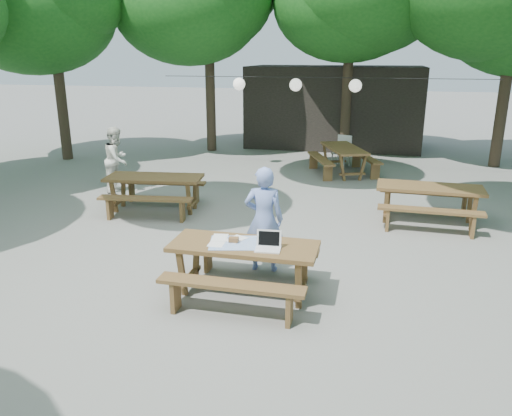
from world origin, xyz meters
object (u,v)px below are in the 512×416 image
object	(u,v)px
woman	(264,219)
plastic_chair	(341,157)
picnic_table_nw	(155,193)
second_person	(117,159)
main_picnic_table	(244,269)

from	to	relation	value
woman	plastic_chair	world-z (taller)	woman
picnic_table_nw	woman	xyz separation A→B (m)	(2.92, -2.42, 0.43)
second_person	plastic_chair	bearing A→B (deg)	-53.12
woman	second_person	distance (m)	5.79
woman	plastic_chair	size ratio (longest dim) A/B	1.81
main_picnic_table	woman	xyz separation A→B (m)	(0.08, 0.90, 0.43)
second_person	picnic_table_nw	bearing A→B (deg)	-131.89
woman	plastic_chair	xyz separation A→B (m)	(0.59, 7.82, -0.56)
main_picnic_table	second_person	xyz separation A→B (m)	(-4.38, 4.59, 0.39)
main_picnic_table	second_person	distance (m)	6.36
picnic_table_nw	second_person	distance (m)	2.03
main_picnic_table	woman	bearing A→B (deg)	85.20
woman	second_person	world-z (taller)	woman
main_picnic_table	woman	size ratio (longest dim) A/B	1.23
picnic_table_nw	second_person	size ratio (longest dim) A/B	1.34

